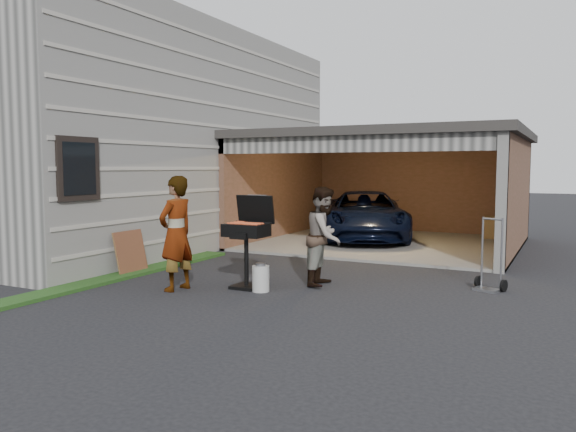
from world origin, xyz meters
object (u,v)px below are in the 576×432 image
at_px(man, 324,236).
at_px(propane_tank, 261,279).
at_px(woman, 176,233).
at_px(plywood_panel, 131,252).
at_px(minivan, 365,217).
at_px(bbq_grill, 247,233).
at_px(hand_truck, 489,276).

distance_m(man, propane_tank, 1.35).
xyz_separation_m(woman, plywood_panel, (-1.67, 0.73, -0.53)).
bearing_deg(minivan, propane_tank, -107.10).
bearing_deg(propane_tank, plywood_panel, 176.43).
bearing_deg(propane_tank, minivan, 95.04).
bearing_deg(man, minivan, 7.05).
relative_size(man, propane_tank, 4.01).
distance_m(man, bbq_grill, 1.33).
distance_m(propane_tank, hand_truck, 3.77).
bearing_deg(man, hand_truck, -77.70).
bearing_deg(hand_truck, man, -142.19).
height_order(propane_tank, plywood_panel, plywood_panel).
bearing_deg(minivan, woman, -117.41).
relative_size(minivan, man, 2.77).
bearing_deg(plywood_panel, man, 11.73).
height_order(man, propane_tank, man).
xyz_separation_m(man, hand_truck, (2.60, 0.84, -0.62)).
bearing_deg(hand_truck, plywood_panel, -145.77).
bearing_deg(woman, propane_tank, 120.03).
relative_size(minivan, woman, 2.48).
distance_m(minivan, propane_tank, 6.85).
xyz_separation_m(minivan, woman, (-0.68, -7.36, 0.29)).
bearing_deg(man, bbq_grill, 121.41).
bearing_deg(propane_tank, hand_truck, 28.30).
distance_m(woman, bbq_grill, 1.17).
relative_size(minivan, plywood_panel, 5.62).
xyz_separation_m(woman, man, (2.00, 1.49, -0.10)).
relative_size(propane_tank, plywood_panel, 0.51).
relative_size(man, bbq_grill, 1.09).
bearing_deg(propane_tank, man, 52.76).
distance_m(bbq_grill, hand_truck, 4.07).
height_order(propane_tank, hand_truck, hand_truck).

